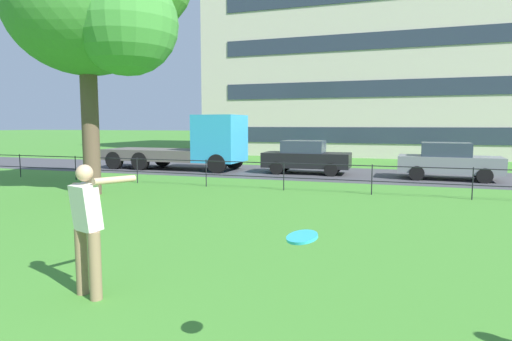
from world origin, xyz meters
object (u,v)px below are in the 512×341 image
tree_large_lawn (107,7)px  flatbed_truck_right (193,146)px  frisbee (302,237)px  person_thrower (88,226)px  car_grey_center (448,161)px  apartment_building_background (394,35)px  car_black_far_left (306,157)px

tree_large_lawn → flatbed_truck_right: tree_large_lawn is taller
frisbee → person_thrower: bearing=161.3°
tree_large_lawn → car_grey_center: bearing=34.1°
frisbee → apartment_building_background: size_ratio=0.01×
frisbee → flatbed_truck_right: 18.57m
flatbed_truck_right → car_black_far_left: flatbed_truck_right is taller
tree_large_lawn → flatbed_truck_right: bearing=96.3°
tree_large_lawn → car_black_far_left: (4.92, 7.73, -5.26)m
car_grey_center → apartment_building_background: 20.40m
frisbee → car_grey_center: 16.21m
person_thrower → frisbee: 3.30m
flatbed_truck_right → tree_large_lawn: bearing=-83.7°
tree_large_lawn → car_grey_center: 14.29m
car_black_far_left → flatbed_truck_right: bearing=-178.6°
car_black_far_left → car_grey_center: (6.08, -0.28, 0.00)m
tree_large_lawn → person_thrower: 10.47m
flatbed_truck_right → car_grey_center: (11.84, -0.14, -0.44)m
flatbed_truck_right → apartment_building_background: bearing=63.4°
apartment_building_background → car_black_far_left: bearing=-100.4°
flatbed_truck_right → person_thrower: bearing=-68.0°
flatbed_truck_right → apartment_building_background: (9.06, 18.06, 8.32)m
flatbed_truck_right → car_grey_center: bearing=-0.7°
frisbee → car_black_far_left: bearing=102.0°
tree_large_lawn → car_black_far_left: 10.57m
tree_large_lawn → apartment_building_background: 27.17m
flatbed_truck_right → frisbee: bearing=-60.3°
frisbee → apartment_building_background: 35.16m
car_black_far_left → tree_large_lawn: bearing=-122.5°
frisbee → flatbed_truck_right: (-9.21, 16.13, -0.12)m
person_thrower → car_grey_center: 16.00m
frisbee → car_black_far_left: size_ratio=0.09×
car_black_far_left → car_grey_center: size_ratio=1.00×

